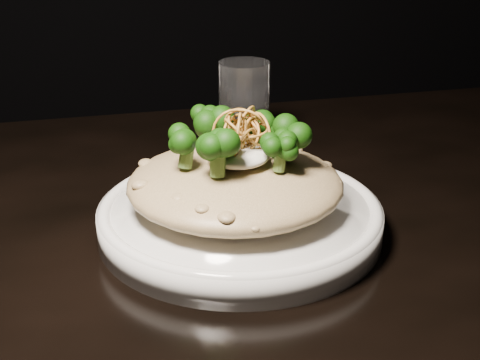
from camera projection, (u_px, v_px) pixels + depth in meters
name	position (u px, v px, depth m)	size (l,w,h in m)	color
table	(280.00, 292.00, 0.70)	(1.10, 0.80, 0.75)	black
plate	(240.00, 219.00, 0.64)	(0.27, 0.27, 0.03)	silver
risotto	(235.00, 184.00, 0.63)	(0.21, 0.21, 0.05)	brown
broccoli	(240.00, 136.00, 0.62)	(0.13, 0.13, 0.05)	black
cheese	(238.00, 155.00, 0.61)	(0.06, 0.06, 0.02)	silver
shallots	(245.00, 129.00, 0.61)	(0.05, 0.05, 0.03)	brown
drinking_glass	(244.00, 106.00, 0.84)	(0.06, 0.06, 0.11)	white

